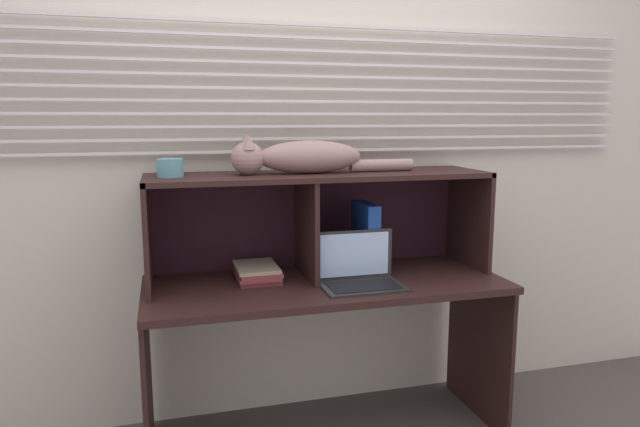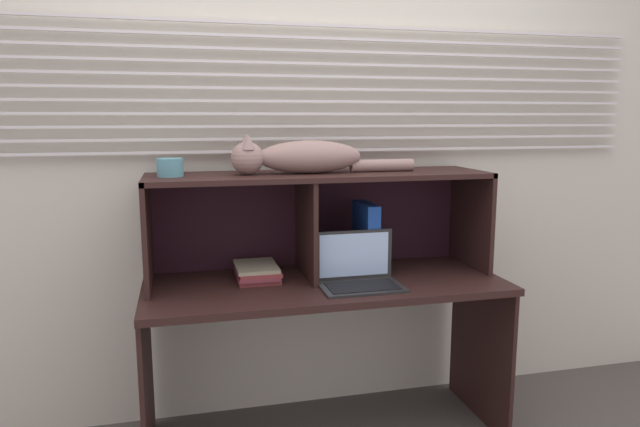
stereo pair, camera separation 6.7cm
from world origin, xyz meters
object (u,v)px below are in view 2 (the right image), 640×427
at_px(laptop, 359,274).
at_px(book_stack, 257,272).
at_px(binder_upright, 366,238).
at_px(small_basket, 170,167).
at_px(cat, 301,157).

relative_size(laptop, book_stack, 1.34).
height_order(binder_upright, book_stack, binder_upright).
bearing_deg(book_stack, laptop, -25.81).
bearing_deg(small_basket, cat, 0.00).
bearing_deg(book_stack, binder_upright, -0.19).
bearing_deg(cat, laptop, -43.27).
bearing_deg(binder_upright, laptop, -115.80).
xyz_separation_m(cat, binder_upright, (0.30, -0.00, -0.37)).
height_order(laptop, binder_upright, binder_upright).
height_order(cat, laptop, cat).
xyz_separation_m(binder_upright, small_basket, (-0.83, 0.00, 0.33)).
relative_size(cat, book_stack, 3.20).
distance_m(binder_upright, small_basket, 0.90).
bearing_deg(small_basket, laptop, -14.44).
xyz_separation_m(cat, laptop, (0.20, -0.19, -0.48)).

